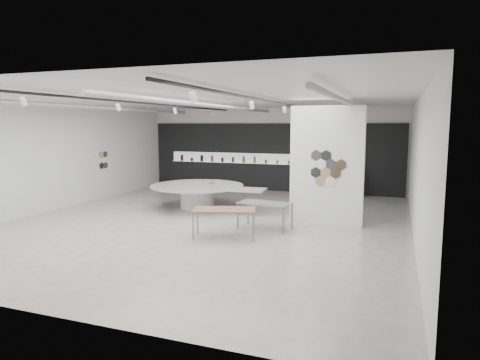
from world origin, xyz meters
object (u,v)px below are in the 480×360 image
(sample_table_stone, at_px, (265,205))
(kitchen_counter, at_px, (340,184))
(sample_table_wood, at_px, (224,211))
(display_island, at_px, (199,193))
(partition_column, at_px, (327,166))

(sample_table_stone, relative_size, kitchen_counter, 0.87)
(sample_table_wood, xyz_separation_m, kitchen_counter, (2.06, 8.07, -0.21))
(display_island, bearing_deg, sample_table_wood, -59.55)
(kitchen_counter, bearing_deg, partition_column, -83.17)
(display_island, xyz_separation_m, sample_table_wood, (2.42, -3.46, 0.16))
(sample_table_stone, height_order, kitchen_counter, kitchen_counter)
(partition_column, height_order, sample_table_wood, partition_column)
(sample_table_stone, bearing_deg, partition_column, 39.54)
(sample_table_wood, bearing_deg, display_island, 125.05)
(kitchen_counter, bearing_deg, display_island, -130.06)
(partition_column, xyz_separation_m, kitchen_counter, (-0.26, 5.50, -1.29))
(sample_table_wood, bearing_deg, kitchen_counter, 75.70)
(sample_table_wood, distance_m, kitchen_counter, 8.33)
(partition_column, bearing_deg, sample_table_stone, -140.46)
(sample_table_wood, xyz_separation_m, sample_table_stone, (0.75, 1.28, -0.01))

